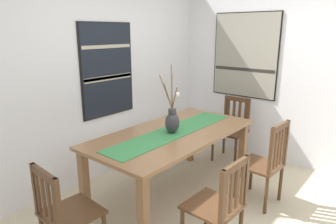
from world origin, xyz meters
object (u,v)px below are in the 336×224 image
at_px(chair_0, 219,205).
at_px(painting_on_back_wall, 107,70).
at_px(dining_table, 173,140).
at_px(painting_on_side_wall, 245,56).
at_px(chair_2, 65,212).
at_px(centerpiece_vase, 172,120).
at_px(chair_1, 266,162).
at_px(chair_3, 232,128).

height_order(chair_0, painting_on_back_wall, painting_on_back_wall).
distance_m(dining_table, painting_on_side_wall, 1.91).
distance_m(dining_table, chair_2, 1.40).
relative_size(centerpiece_vase, chair_1, 0.77).
height_order(painting_on_back_wall, painting_on_side_wall, painting_on_side_wall).
xyz_separation_m(chair_2, chair_3, (2.74, -0.02, 0.01)).
bearing_deg(chair_2, dining_table, 0.28).
height_order(centerpiece_vase, chair_2, centerpiece_vase).
relative_size(chair_2, painting_on_back_wall, 0.75).
bearing_deg(chair_3, chair_2, 179.66).
bearing_deg(painting_on_back_wall, centerpiece_vase, -89.71).
height_order(chair_3, painting_on_side_wall, painting_on_side_wall).
height_order(chair_1, painting_on_back_wall, painting_on_back_wall).
xyz_separation_m(chair_1, chair_3, (0.86, 0.86, -0.02)).
relative_size(centerpiece_vase, painting_on_back_wall, 0.63).
bearing_deg(chair_1, painting_on_back_wall, 105.64).
bearing_deg(chair_3, chair_1, -135.01).
distance_m(centerpiece_vase, painting_on_side_wall, 1.85).
xyz_separation_m(centerpiece_vase, chair_3, (1.39, -0.01, -0.44)).
height_order(dining_table, chair_3, chair_3).
height_order(dining_table, centerpiece_vase, centerpiece_vase).
bearing_deg(dining_table, chair_0, -120.15).
height_order(centerpiece_vase, chair_1, centerpiece_vase).
distance_m(chair_1, painting_on_side_wall, 1.82).
bearing_deg(chair_1, chair_2, 155.06).
distance_m(chair_3, painting_on_back_wall, 1.97).
distance_m(chair_0, chair_3, 2.07).
bearing_deg(painting_on_back_wall, chair_1, -74.36).
bearing_deg(chair_2, chair_3, -0.34).
bearing_deg(centerpiece_vase, dining_table, 21.34).
relative_size(chair_2, painting_on_side_wall, 0.71).
bearing_deg(chair_0, chair_1, 0.93).
xyz_separation_m(chair_0, chair_3, (1.88, 0.88, 0.01)).
distance_m(dining_table, chair_3, 1.37).
relative_size(chair_0, chair_1, 0.94).
xyz_separation_m(centerpiece_vase, painting_on_back_wall, (-0.01, 1.05, 0.46)).
bearing_deg(chair_3, painting_on_back_wall, 142.82).
height_order(chair_0, chair_2, chair_0).
xyz_separation_m(chair_2, painting_on_back_wall, (1.35, 1.04, 0.92)).
height_order(centerpiece_vase, chair_0, centerpiece_vase).
xyz_separation_m(chair_1, chair_2, (-1.88, 0.88, -0.03)).
bearing_deg(dining_table, chair_1, -60.69).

